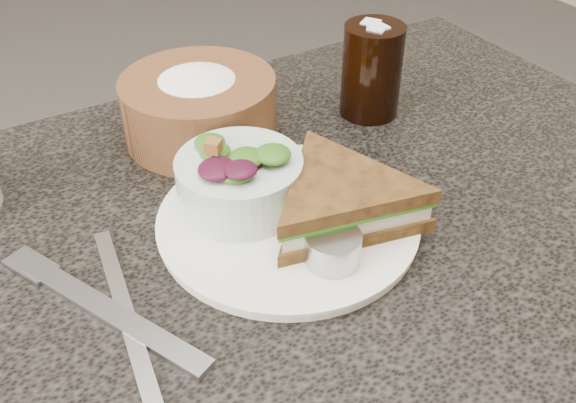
% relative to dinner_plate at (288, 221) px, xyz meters
% --- Properties ---
extents(dinner_plate, '(0.26, 0.26, 0.01)m').
position_rel_dinner_plate_xyz_m(dinner_plate, '(0.00, 0.00, 0.00)').
color(dinner_plate, silver).
rests_on(dinner_plate, dining_table).
extents(sandwich, '(0.22, 0.22, 0.05)m').
position_rel_dinner_plate_xyz_m(sandwich, '(0.04, -0.03, 0.03)').
color(sandwich, brown).
rests_on(sandwich, dinner_plate).
extents(salad_bowl, '(0.13, 0.13, 0.07)m').
position_rel_dinner_plate_xyz_m(salad_bowl, '(-0.03, 0.04, 0.04)').
color(salad_bowl, '#B4C7C0').
rests_on(salad_bowl, dinner_plate).
extents(dressing_ramekin, '(0.06, 0.06, 0.03)m').
position_rel_dinner_plate_xyz_m(dressing_ramekin, '(0.00, -0.08, 0.02)').
color(dressing_ramekin, '#A5A6A9').
rests_on(dressing_ramekin, dinner_plate).
extents(orange_wedge, '(0.10, 0.10, 0.03)m').
position_rel_dinner_plate_xyz_m(orange_wedge, '(0.01, 0.07, 0.02)').
color(orange_wedge, '#E75F0A').
rests_on(orange_wedge, dinner_plate).
extents(fork, '(0.11, 0.20, 0.01)m').
position_rel_dinner_plate_xyz_m(fork, '(-0.19, -0.03, -0.00)').
color(fork, '#9FA1A6').
rests_on(fork, dining_table).
extents(knife, '(0.04, 0.22, 0.00)m').
position_rel_dinner_plate_xyz_m(knife, '(-0.18, -0.03, -0.00)').
color(knife, '#B7B8B8').
rests_on(knife, dining_table).
extents(bread_basket, '(0.23, 0.23, 0.10)m').
position_rel_dinner_plate_xyz_m(bread_basket, '(-0.00, 0.20, 0.05)').
color(bread_basket, brown).
rests_on(bread_basket, dining_table).
extents(cola_glass, '(0.09, 0.09, 0.13)m').
position_rel_dinner_plate_xyz_m(cola_glass, '(0.20, 0.14, 0.06)').
color(cola_glass, black).
rests_on(cola_glass, dining_table).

